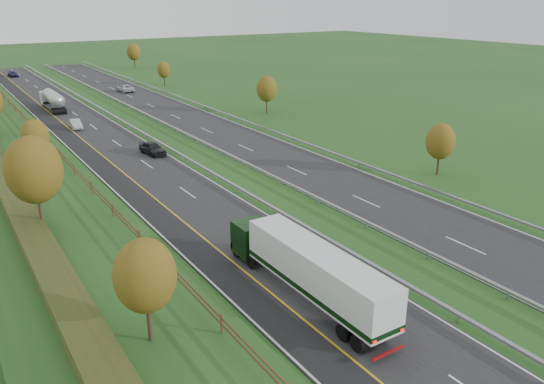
{
  "coord_description": "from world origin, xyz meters",
  "views": [
    {
      "loc": [
        -19.46,
        -13.53,
        19.15
      ],
      "look_at": [
        5.59,
        25.38,
        2.2
      ],
      "focal_mm": 35.0,
      "sensor_mm": 36.0,
      "label": 1
    }
  ],
  "objects_px": {
    "car_silver_mid": "(75,124)",
    "car_dark_near": "(152,148)",
    "road_tanker": "(52,100)",
    "box_lorry": "(307,268)",
    "car_small_far": "(13,74)",
    "car_oncoming": "(125,88)"
  },
  "relations": [
    {
      "from": "car_dark_near",
      "to": "car_small_far",
      "type": "distance_m",
      "value": 89.17
    },
    {
      "from": "car_silver_mid",
      "to": "car_small_far",
      "type": "distance_m",
      "value": 68.62
    },
    {
      "from": "car_dark_near",
      "to": "car_silver_mid",
      "type": "distance_m",
      "value": 21.02
    },
    {
      "from": "car_small_far",
      "to": "car_oncoming",
      "type": "bearing_deg",
      "value": -72.54
    },
    {
      "from": "box_lorry",
      "to": "road_tanker",
      "type": "height_order",
      "value": "box_lorry"
    },
    {
      "from": "car_dark_near",
      "to": "car_small_far",
      "type": "height_order",
      "value": "car_dark_near"
    },
    {
      "from": "car_small_far",
      "to": "box_lorry",
      "type": "bearing_deg",
      "value": -96.04
    },
    {
      "from": "road_tanker",
      "to": "car_oncoming",
      "type": "xyz_separation_m",
      "value": [
        17.35,
        12.29,
        -1.06
      ]
    },
    {
      "from": "car_dark_near",
      "to": "car_small_far",
      "type": "bearing_deg",
      "value": 85.64
    },
    {
      "from": "car_dark_near",
      "to": "car_silver_mid",
      "type": "height_order",
      "value": "car_dark_near"
    },
    {
      "from": "car_silver_mid",
      "to": "car_dark_near",
      "type": "bearing_deg",
      "value": -73.79
    },
    {
      "from": "car_dark_near",
      "to": "car_small_far",
      "type": "xyz_separation_m",
      "value": [
        -4.05,
        89.08,
        -0.15
      ]
    },
    {
      "from": "car_oncoming",
      "to": "box_lorry",
      "type": "bearing_deg",
      "value": 76.28
    },
    {
      "from": "car_silver_mid",
      "to": "car_small_far",
      "type": "relative_size",
      "value": 0.93
    },
    {
      "from": "road_tanker",
      "to": "box_lorry",
      "type": "bearing_deg",
      "value": -89.66
    },
    {
      "from": "box_lorry",
      "to": "car_oncoming",
      "type": "xyz_separation_m",
      "value": [
        16.89,
        89.61,
        -1.53
      ]
    },
    {
      "from": "road_tanker",
      "to": "car_small_far",
      "type": "relative_size",
      "value": 2.45
    },
    {
      "from": "car_silver_mid",
      "to": "car_small_far",
      "type": "height_order",
      "value": "car_silver_mid"
    },
    {
      "from": "car_dark_near",
      "to": "car_silver_mid",
      "type": "relative_size",
      "value": 1.12
    },
    {
      "from": "car_small_far",
      "to": "car_oncoming",
      "type": "relative_size",
      "value": 0.84
    },
    {
      "from": "box_lorry",
      "to": "car_small_far",
      "type": "xyz_separation_m",
      "value": [
        0.02,
        128.43,
        -1.63
      ]
    },
    {
      "from": "car_dark_near",
      "to": "road_tanker",
      "type": "bearing_deg",
      "value": 89.83
    }
  ]
}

